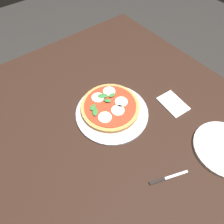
{
  "coord_description": "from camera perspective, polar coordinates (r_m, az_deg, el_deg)",
  "views": [
    {
      "loc": [
        0.35,
        -0.27,
        1.43
      ],
      "look_at": [
        -0.02,
        0.01,
        0.76
      ],
      "focal_mm": 30.12,
      "sensor_mm": 36.0,
      "label": 1
    }
  ],
  "objects": [
    {
      "name": "serving_tray",
      "position": [
        0.82,
        -0.0,
        -0.16
      ],
      "size": [
        0.31,
        0.31,
        0.01
      ],
      "primitive_type": "cylinder",
      "color": "silver",
      "rests_on": "dining_table"
    },
    {
      "name": "plate_white",
      "position": [
        0.85,
        30.96,
        -9.45
      ],
      "size": [
        0.24,
        0.24,
        0.01
      ],
      "primitive_type": "cylinder",
      "color": "white",
      "rests_on": "dining_table"
    },
    {
      "name": "ground_plane",
      "position": [
        1.5,
        0.03,
        -17.62
      ],
      "size": [
        6.0,
        6.0,
        0.0
      ],
      "primitive_type": "plane",
      "color": "#2D2B28"
    },
    {
      "name": "napkin",
      "position": [
        0.89,
        18.01,
        2.39
      ],
      "size": [
        0.14,
        0.1,
        0.01
      ],
      "primitive_type": "cube",
      "rotation": [
        0.0,
        0.0,
        -0.1
      ],
      "color": "white",
      "rests_on": "dining_table"
    },
    {
      "name": "knife",
      "position": [
        0.72,
        15.45,
        -18.99
      ],
      "size": [
        0.06,
        0.14,
        0.01
      ],
      "color": "black",
      "rests_on": "dining_table"
    },
    {
      "name": "dining_table",
      "position": [
        0.89,
        0.05,
        -4.87
      ],
      "size": [
        1.27,
        1.19,
        0.75
      ],
      "color": "black",
      "rests_on": "ground_plane"
    },
    {
      "name": "pizza",
      "position": [
        0.82,
        -0.59,
        1.74
      ],
      "size": [
        0.26,
        0.26,
        0.03
      ],
      "color": "tan",
      "rests_on": "serving_tray"
    }
  ]
}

